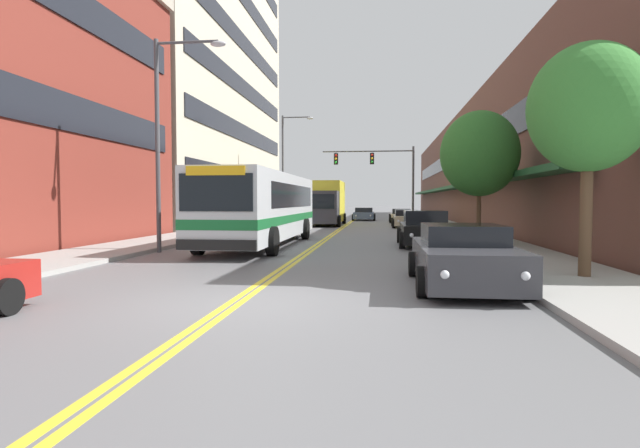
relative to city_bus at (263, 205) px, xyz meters
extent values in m
plane|color=slate|center=(2.29, 25.29, -1.67)|extent=(240.00, 240.00, 0.00)
cube|color=#9E9B96|center=(-4.76, 25.29, -1.60)|extent=(3.10, 106.00, 0.13)
cube|color=#9E9B96|center=(9.34, 25.29, -1.60)|extent=(3.10, 106.00, 0.13)
cube|color=yellow|center=(2.19, 25.29, -1.67)|extent=(0.14, 106.00, 0.01)
cube|color=yellow|center=(2.39, 25.29, -1.67)|extent=(0.14, 106.00, 0.01)
cube|color=black|center=(-6.53, -2.35, 3.44)|extent=(0.08, 14.51, 1.40)
cube|color=black|center=(-6.53, -2.35, 7.53)|extent=(0.08, 14.51, 1.40)
cube|color=beige|center=(-12.57, 20.88, 11.46)|extent=(12.00, 28.62, 26.26)
cube|color=black|center=(-6.53, 20.88, 2.08)|extent=(0.08, 26.33, 1.40)
cube|color=black|center=(-6.53, 20.88, 5.83)|extent=(0.08, 26.33, 1.40)
cube|color=black|center=(-6.53, 20.88, 9.58)|extent=(0.08, 26.33, 1.40)
cube|color=black|center=(-6.53, 20.88, 13.34)|extent=(0.08, 26.33, 1.40)
cube|color=brown|center=(15.14, 25.29, 2.84)|extent=(8.00, 68.00, 9.03)
cube|color=#1E4C28|center=(10.59, 25.29, 1.23)|extent=(1.10, 61.20, 0.24)
cube|color=black|center=(11.10, 25.29, 3.93)|extent=(0.08, 61.20, 1.40)
cube|color=silver|center=(0.00, -0.10, -0.03)|extent=(2.54, 11.94, 2.59)
cube|color=#196B33|center=(0.00, -0.10, -0.54)|extent=(2.56, 11.96, 0.32)
cube|color=black|center=(0.00, 0.49, 0.39)|extent=(2.57, 9.31, 0.93)
cube|color=black|center=(0.00, -6.09, 0.44)|extent=(2.28, 0.04, 1.14)
cube|color=yellow|center=(0.00, -6.10, 1.09)|extent=(1.83, 0.06, 0.28)
cube|color=black|center=(0.00, -6.11, -1.14)|extent=(2.48, 0.08, 0.32)
cylinder|color=black|center=(-1.30, -4.16, -1.17)|extent=(0.30, 1.00, 1.00)
cylinder|color=black|center=(1.30, -4.16, -1.17)|extent=(0.30, 1.00, 1.00)
cylinder|color=black|center=(-1.30, 3.18, -1.17)|extent=(0.30, 1.00, 1.00)
cylinder|color=black|center=(1.30, 3.18, -1.17)|extent=(0.30, 1.00, 1.00)
cylinder|color=black|center=(-1.12, -13.20, -1.37)|extent=(0.22, 0.61, 0.61)
cube|color=red|center=(-1.39, -12.31, -1.14)|extent=(0.18, 0.04, 0.10)
cube|color=#19234C|center=(-2.04, 11.10, -1.14)|extent=(1.74, 4.10, 0.73)
cube|color=black|center=(-2.04, 11.26, -0.52)|extent=(1.49, 1.80, 0.51)
cylinder|color=black|center=(-2.93, 9.83, -1.37)|extent=(0.22, 0.61, 0.61)
cylinder|color=black|center=(-1.15, 9.83, -1.37)|extent=(0.22, 0.61, 0.61)
cylinder|color=black|center=(-2.93, 12.37, -1.37)|extent=(0.22, 0.61, 0.61)
cylinder|color=black|center=(-1.15, 12.37, -1.37)|extent=(0.22, 0.61, 0.61)
sphere|color=silver|center=(-2.65, 9.03, -1.10)|extent=(0.16, 0.16, 0.16)
sphere|color=silver|center=(-1.43, 9.03, -1.10)|extent=(0.16, 0.16, 0.16)
cube|color=red|center=(-2.67, 13.16, -1.10)|extent=(0.18, 0.04, 0.10)
cube|color=red|center=(-1.42, 13.16, -1.10)|extent=(0.18, 0.04, 0.10)
cube|color=#B7B7BC|center=(-2.08, 17.27, -1.13)|extent=(1.71, 4.74, 0.73)
cube|color=black|center=(-2.08, 17.46, -0.55)|extent=(1.47, 2.08, 0.43)
cylinder|color=black|center=(-2.96, 15.80, -1.35)|extent=(0.22, 0.64, 0.64)
cylinder|color=black|center=(-1.20, 15.80, -1.35)|extent=(0.22, 0.64, 0.64)
cylinder|color=black|center=(-2.96, 18.74, -1.35)|extent=(0.22, 0.64, 0.64)
cylinder|color=black|center=(-1.20, 18.74, -1.35)|extent=(0.22, 0.64, 0.64)
sphere|color=silver|center=(-2.68, 14.88, -1.09)|extent=(0.16, 0.16, 0.16)
sphere|color=silver|center=(-1.48, 14.88, -1.09)|extent=(0.16, 0.16, 0.16)
cube|color=red|center=(-2.70, 19.65, -1.09)|extent=(0.18, 0.04, 0.10)
cube|color=red|center=(-1.46, 19.65, -1.09)|extent=(0.18, 0.04, 0.10)
cube|color=#38383D|center=(6.70, -9.49, -1.13)|extent=(1.93, 4.42, 0.75)
cube|color=black|center=(6.70, -9.32, -0.54)|extent=(1.66, 1.95, 0.43)
cylinder|color=black|center=(5.72, -10.87, -1.37)|extent=(0.22, 0.61, 0.61)
cylinder|color=black|center=(7.69, -10.87, -1.37)|extent=(0.22, 0.61, 0.61)
cylinder|color=black|center=(5.72, -8.12, -1.37)|extent=(0.22, 0.61, 0.61)
cylinder|color=black|center=(7.69, -8.12, -1.37)|extent=(0.22, 0.61, 0.61)
sphere|color=silver|center=(6.03, -11.73, -1.09)|extent=(0.16, 0.16, 0.16)
sphere|color=silver|center=(7.38, -11.73, -1.09)|extent=(0.16, 0.16, 0.16)
cube|color=red|center=(6.01, -7.27, -1.09)|extent=(0.18, 0.04, 0.10)
cube|color=red|center=(7.40, -7.27, -1.09)|extent=(0.18, 0.04, 0.10)
cube|color=beige|center=(6.62, 22.35, -1.20)|extent=(1.74, 4.74, 0.57)
cube|color=black|center=(6.62, 22.54, -0.71)|extent=(1.50, 2.08, 0.40)
cylinder|color=black|center=(5.73, 20.89, -1.33)|extent=(0.22, 0.69, 0.69)
cylinder|color=black|center=(7.51, 20.89, -1.33)|extent=(0.22, 0.69, 0.69)
cylinder|color=black|center=(5.73, 23.82, -1.33)|extent=(0.22, 0.69, 0.69)
cylinder|color=black|center=(7.51, 23.82, -1.33)|extent=(0.22, 0.69, 0.69)
sphere|color=silver|center=(6.01, 19.97, -1.17)|extent=(0.16, 0.16, 0.16)
sphere|color=silver|center=(7.23, 19.97, -1.17)|extent=(0.16, 0.16, 0.16)
cube|color=red|center=(5.99, 24.73, -1.17)|extent=(0.18, 0.04, 0.10)
cube|color=red|center=(7.25, 24.73, -1.17)|extent=(0.18, 0.04, 0.10)
cube|color=black|center=(6.72, 0.29, -1.13)|extent=(1.92, 4.31, 0.73)
cube|color=black|center=(6.72, 0.46, -0.49)|extent=(1.65, 1.89, 0.55)
cylinder|color=black|center=(5.74, -1.05, -1.34)|extent=(0.22, 0.66, 0.66)
cylinder|color=black|center=(7.70, -1.05, -1.34)|extent=(0.22, 0.66, 0.66)
cylinder|color=black|center=(5.74, 1.62, -1.34)|extent=(0.22, 0.66, 0.66)
cylinder|color=black|center=(7.70, 1.62, -1.34)|extent=(0.22, 0.66, 0.66)
sphere|color=silver|center=(6.05, -1.89, -1.09)|extent=(0.16, 0.16, 0.16)
sphere|color=silver|center=(7.39, -1.89, -1.09)|extent=(0.16, 0.16, 0.16)
cube|color=red|center=(6.03, 2.45, -1.09)|extent=(0.18, 0.04, 0.10)
cube|color=red|center=(7.41, 2.45, -1.09)|extent=(0.18, 0.04, 0.10)
cube|color=#BCAD89|center=(6.66, 14.67, -1.18)|extent=(1.73, 4.16, 0.64)
cube|color=black|center=(6.66, 14.84, -0.66)|extent=(1.49, 1.83, 0.41)
cylinder|color=black|center=(5.78, 13.38, -1.36)|extent=(0.22, 0.63, 0.63)
cylinder|color=black|center=(7.55, 13.38, -1.36)|extent=(0.22, 0.63, 0.63)
cylinder|color=black|center=(5.78, 15.96, -1.36)|extent=(0.22, 0.63, 0.63)
cylinder|color=black|center=(7.55, 15.96, -1.36)|extent=(0.22, 0.63, 0.63)
sphere|color=silver|center=(6.06, 12.57, -1.15)|extent=(0.16, 0.16, 0.16)
sphere|color=silver|center=(7.27, 12.57, -1.15)|extent=(0.16, 0.16, 0.16)
cube|color=red|center=(6.04, 16.76, -1.15)|extent=(0.18, 0.04, 0.10)
cube|color=red|center=(7.28, 16.76, -1.15)|extent=(0.18, 0.04, 0.10)
cube|color=#475675|center=(3.32, 26.81, -1.20)|extent=(1.88, 4.20, 0.60)
cube|color=black|center=(3.32, 26.98, -0.69)|extent=(1.62, 1.85, 0.42)
cylinder|color=black|center=(2.36, 25.51, -1.36)|extent=(0.22, 0.62, 0.62)
cylinder|color=black|center=(4.28, 25.51, -1.36)|extent=(0.22, 0.62, 0.62)
cylinder|color=black|center=(2.36, 28.11, -1.36)|extent=(0.22, 0.62, 0.62)
cylinder|color=black|center=(4.28, 28.11, -1.36)|extent=(0.22, 0.62, 0.62)
sphere|color=silver|center=(2.66, 24.69, -1.17)|extent=(0.16, 0.16, 0.16)
sphere|color=silver|center=(3.98, 24.69, -1.17)|extent=(0.16, 0.16, 0.16)
cube|color=red|center=(2.65, 28.92, -1.17)|extent=(0.18, 0.04, 0.10)
cube|color=red|center=(4.00, 28.92, -1.17)|extent=(0.18, 0.04, 0.10)
cube|color=#38383D|center=(0.80, 14.42, -0.27)|extent=(2.25, 2.19, 2.29)
cube|color=black|center=(0.80, 13.31, 0.14)|extent=(1.91, 0.04, 1.01)
cube|color=yellow|center=(0.80, 18.08, 0.13)|extent=(2.30, 5.12, 3.09)
cylinder|color=black|center=(-0.36, 14.42, -1.25)|extent=(0.28, 0.84, 0.84)
cylinder|color=black|center=(1.95, 14.42, -1.25)|extent=(0.28, 0.84, 0.84)
cylinder|color=black|center=(-0.36, 19.62, -1.25)|extent=(0.28, 0.84, 0.84)
cylinder|color=black|center=(1.95, 19.62, -1.25)|extent=(0.28, 0.84, 0.84)
cylinder|color=#47474C|center=(7.49, 20.47, 1.45)|extent=(0.18, 0.18, 6.23)
cylinder|color=#47474C|center=(3.80, 20.47, 4.21)|extent=(7.37, 0.11, 0.11)
cube|color=black|center=(4.17, 20.47, 3.61)|extent=(0.34, 0.26, 0.92)
sphere|color=red|center=(4.17, 20.31, 3.89)|extent=(0.18, 0.18, 0.18)
sphere|color=yellow|center=(4.17, 20.31, 3.61)|extent=(0.18, 0.18, 0.18)
sphere|color=green|center=(4.17, 20.31, 3.34)|extent=(0.18, 0.18, 0.18)
cylinder|color=black|center=(4.17, 20.47, 4.14)|extent=(0.02, 0.02, 0.14)
cube|color=black|center=(1.22, 20.47, 3.61)|extent=(0.34, 0.26, 0.92)
sphere|color=red|center=(1.22, 20.31, 3.89)|extent=(0.18, 0.18, 0.18)
sphere|color=yellow|center=(1.22, 20.31, 3.61)|extent=(0.18, 0.18, 0.18)
sphere|color=green|center=(1.22, 20.31, 3.34)|extent=(0.18, 0.18, 0.18)
cylinder|color=black|center=(1.22, 20.47, 4.14)|extent=(0.02, 0.02, 0.14)
cylinder|color=#47474C|center=(-3.01, -3.49, 2.11)|extent=(0.16, 0.16, 7.57)
cylinder|color=#47474C|center=(-1.88, -3.49, 5.75)|extent=(2.27, 0.10, 0.10)
ellipsoid|color=#B2B2B7|center=(-0.74, -3.49, 5.65)|extent=(0.56, 0.28, 0.20)
cylinder|color=#47474C|center=(-3.01, 19.36, 2.69)|extent=(0.16, 0.16, 8.71)
cylinder|color=#47474C|center=(-1.90, 19.36, 6.89)|extent=(2.22, 0.10, 0.10)
ellipsoid|color=#B2B2B7|center=(-0.79, 19.36, 6.79)|extent=(0.56, 0.28, 0.20)
cylinder|color=brown|center=(9.57, -8.51, -0.18)|extent=(0.27, 0.27, 2.71)
ellipsoid|color=#387F33|center=(9.57, -8.51, 2.30)|extent=(2.64, 2.64, 2.91)
cylinder|color=brown|center=(8.86, 0.33, -0.39)|extent=(0.18, 0.18, 2.30)
ellipsoid|color=#2D6B28|center=(8.86, 0.33, 2.09)|extent=(3.13, 3.13, 3.45)
cylinder|color=yellow|center=(8.24, -0.38, -1.21)|extent=(0.26, 0.26, 0.66)
sphere|color=yellow|center=(8.24, -0.38, -0.81)|extent=(0.23, 0.23, 0.23)
cylinder|color=yellow|center=(8.07, -0.38, -1.13)|extent=(0.08, 0.12, 0.12)
camera|label=1|loc=(4.92, -20.54, 0.20)|focal=28.00mm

